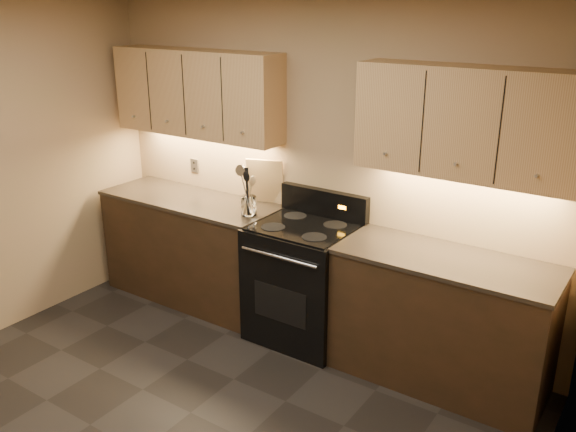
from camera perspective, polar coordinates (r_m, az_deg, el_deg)
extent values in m
cube|color=#9D7B5C|center=(4.75, 2.88, 4.57)|extent=(4.00, 0.04, 2.60)
cube|color=#9D7B5C|center=(2.32, 20.11, -13.87)|extent=(0.04, 4.00, 2.60)
cube|color=black|center=(5.44, -8.92, -3.14)|extent=(1.60, 0.60, 0.90)
cube|color=#3E3427|center=(5.28, -9.18, 1.52)|extent=(1.62, 0.62, 0.03)
cube|color=black|center=(4.35, 14.13, -9.63)|extent=(1.44, 0.60, 0.90)
cube|color=#3E3427|center=(4.15, 14.66, -4.01)|extent=(1.46, 0.62, 0.03)
cube|color=black|center=(4.75, 1.48, -6.26)|extent=(0.76, 0.65, 0.92)
cube|color=black|center=(4.56, 1.54, -1.01)|extent=(0.70, 0.60, 0.01)
cube|color=black|center=(4.76, 3.40, 1.18)|extent=(0.76, 0.07, 0.22)
cube|color=orange|center=(4.64, 5.08, 0.80)|extent=(0.06, 0.00, 0.03)
cylinder|color=silver|center=(4.35, -0.90, -3.86)|extent=(0.65, 0.02, 0.02)
cube|color=black|center=(4.53, -0.78, -8.29)|extent=(0.46, 0.00, 0.28)
cylinder|color=black|center=(4.54, -1.40, -1.03)|extent=(0.18, 0.18, 0.00)
cylinder|color=black|center=(4.35, 2.47, -1.97)|extent=(0.18, 0.18, 0.00)
cylinder|color=black|center=(4.77, 0.69, 0.03)|extent=(0.18, 0.18, 0.00)
cylinder|color=black|center=(4.60, 4.44, -0.82)|extent=(0.18, 0.18, 0.00)
cube|color=tan|center=(5.18, -8.57, 11.29)|extent=(1.60, 0.30, 0.70)
cube|color=tan|center=(4.03, 16.49, 8.35)|extent=(1.44, 0.30, 0.70)
cube|color=#B2B5BA|center=(5.56, -8.75, 4.67)|extent=(0.08, 0.01, 0.12)
cylinder|color=white|center=(4.79, -3.70, 0.98)|extent=(0.16, 0.16, 0.15)
cylinder|color=white|center=(4.81, -3.68, 0.21)|extent=(0.12, 0.12, 0.02)
cube|color=tan|center=(5.02, -2.13, 3.27)|extent=(0.32, 0.19, 0.38)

